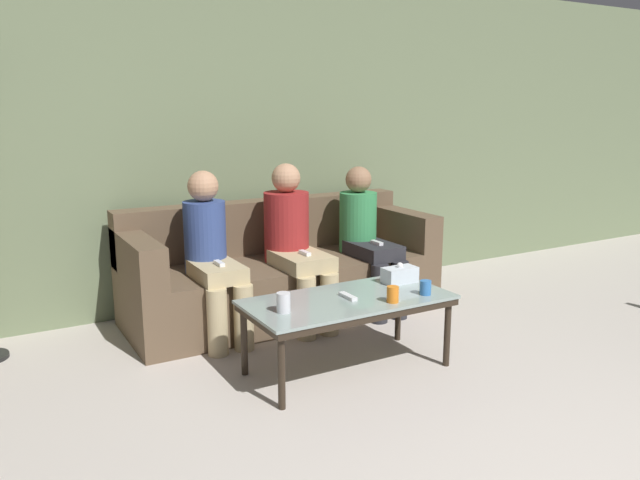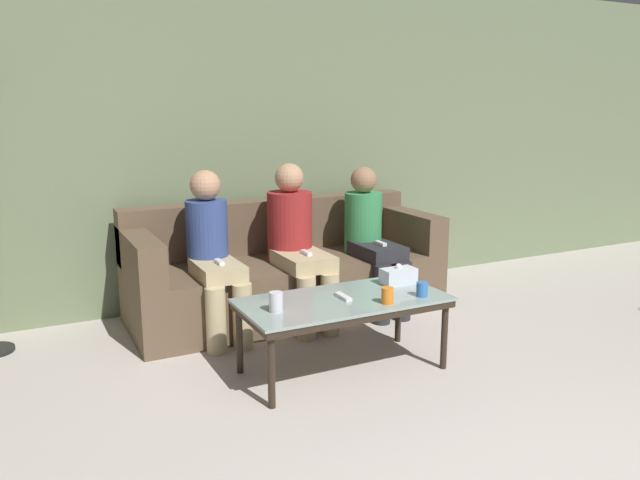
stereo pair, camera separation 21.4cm
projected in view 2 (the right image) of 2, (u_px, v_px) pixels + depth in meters
name	position (u px, v px, depth m)	size (l,w,h in m)	color
wall_back	(258.00, 139.00, 4.97)	(12.00, 0.06, 2.60)	#707F5B
couch	(285.00, 273.00, 4.74)	(2.33, 0.86, 0.84)	brown
coffee_table	(343.00, 305.00, 3.67)	(1.22, 0.59, 0.45)	#8C9E99
cup_near_left	(387.00, 295.00, 3.56)	(0.07, 0.07, 0.09)	orange
cup_near_right	(276.00, 302.00, 3.42)	(0.08, 0.08, 0.11)	silver
cup_far_center	(422.00, 289.00, 3.70)	(0.07, 0.07, 0.09)	#3372BF
tissue_box	(398.00, 276.00, 3.95)	(0.22, 0.12, 0.13)	silver
game_remote	(343.00, 297.00, 3.66)	(0.04, 0.15, 0.02)	white
seated_person_left_end	(213.00, 251.00, 4.21)	(0.31, 0.64, 1.14)	tan
seated_person_mid_left	(296.00, 239.00, 4.49)	(0.33, 0.69, 1.16)	tan
seated_person_mid_right	(371.00, 236.00, 4.76)	(0.31, 0.64, 1.10)	#28282D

